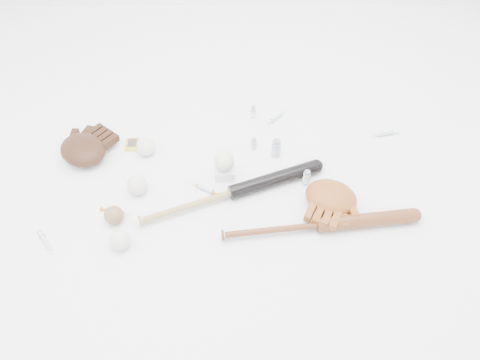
{
  "coord_description": "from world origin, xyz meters",
  "views": [
    {
      "loc": [
        0.02,
        -1.23,
        1.49
      ],
      "look_at": [
        0.03,
        0.0,
        0.06
      ],
      "focal_mm": 35.0,
      "sensor_mm": 36.0,
      "label": 1
    }
  ],
  "objects_px": {
    "bat_wood": "(319,225)",
    "pedestal": "(225,171)",
    "bat_dark": "(232,192)",
    "glove_dark": "(83,150)"
  },
  "relations": [
    {
      "from": "glove_dark",
      "to": "pedestal",
      "type": "distance_m",
      "value": 0.62
    },
    {
      "from": "bat_wood",
      "to": "pedestal",
      "type": "relative_size",
      "value": 9.82
    },
    {
      "from": "bat_wood",
      "to": "pedestal",
      "type": "distance_m",
      "value": 0.46
    },
    {
      "from": "glove_dark",
      "to": "bat_wood",
      "type": "bearing_deg",
      "value": 17.38
    },
    {
      "from": "bat_wood",
      "to": "pedestal",
      "type": "bearing_deg",
      "value": 135.46
    },
    {
      "from": "glove_dark",
      "to": "pedestal",
      "type": "height_order",
      "value": "glove_dark"
    },
    {
      "from": "bat_dark",
      "to": "pedestal",
      "type": "height_order",
      "value": "bat_dark"
    },
    {
      "from": "pedestal",
      "to": "bat_dark",
      "type": "bearing_deg",
      "value": -75.31
    },
    {
      "from": "pedestal",
      "to": "bat_wood",
      "type": "bearing_deg",
      "value": -37.9
    },
    {
      "from": "bat_wood",
      "to": "pedestal",
      "type": "height_order",
      "value": "bat_wood"
    }
  ]
}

